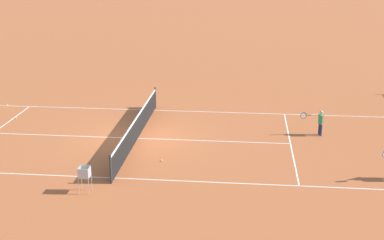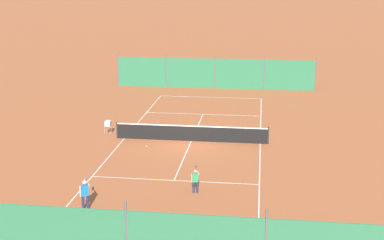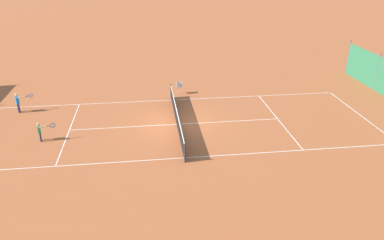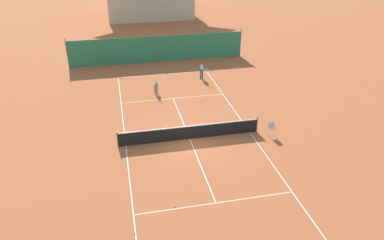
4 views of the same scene
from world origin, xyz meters
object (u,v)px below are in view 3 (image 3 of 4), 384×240
at_px(tennis_net, 177,117).
at_px(ball_hopper, 179,85).
at_px(player_near_baseline, 40,130).
at_px(tennis_ball_alley_right, 152,110).
at_px(tennis_ball_service_box, 287,133).
at_px(player_far_service, 18,101).
at_px(tennis_ball_by_net_left, 325,149).

relative_size(tennis_net, ball_hopper, 10.31).
xyz_separation_m(tennis_net, player_near_baseline, (-1.20, 7.68, 0.15)).
bearing_deg(tennis_ball_alley_right, ball_hopper, -35.81).
relative_size(player_near_baseline, tennis_ball_service_box, 16.78).
height_order(tennis_net, tennis_ball_service_box, tennis_net).
height_order(player_far_service, tennis_ball_by_net_left, player_far_service).
bearing_deg(player_far_service, player_near_baseline, -151.53).
relative_size(player_far_service, tennis_ball_alley_right, 19.77).
relative_size(player_near_baseline, player_far_service, 0.85).
distance_m(player_far_service, tennis_ball_by_net_left, 19.15).
distance_m(tennis_net, tennis_ball_alley_right, 2.83).
bearing_deg(player_near_baseline, tennis_ball_alley_right, -60.10).
bearing_deg(player_near_baseline, ball_hopper, -52.14).
xyz_separation_m(tennis_net, ball_hopper, (5.29, -0.67, 0.16)).
bearing_deg(ball_hopper, tennis_ball_alley_right, 144.19).
height_order(player_near_baseline, tennis_ball_alley_right, player_near_baseline).
bearing_deg(tennis_ball_service_box, player_far_service, 72.06).
xyz_separation_m(tennis_ball_alley_right, ball_hopper, (2.89, -2.08, 0.63)).
bearing_deg(player_far_service, tennis_ball_service_box, -107.94).
bearing_deg(player_far_service, tennis_ball_alley_right, -95.29).
bearing_deg(ball_hopper, player_far_service, 100.99).
xyz_separation_m(tennis_net, tennis_ball_alley_right, (2.41, 1.41, -0.47)).
bearing_deg(tennis_ball_service_box, player_near_baseline, 86.39).
bearing_deg(ball_hopper, tennis_ball_service_box, -142.89).
height_order(player_near_baseline, player_far_service, player_far_service).
height_order(tennis_net, player_near_baseline, player_near_baseline).
distance_m(player_far_service, tennis_ball_service_box, 17.16).
height_order(player_near_baseline, ball_hopper, player_near_baseline).
xyz_separation_m(player_near_baseline, ball_hopper, (6.49, -8.35, 0.01)).
xyz_separation_m(tennis_net, tennis_ball_by_net_left, (-4.14, -7.61, -0.47)).
distance_m(tennis_ball_alley_right, tennis_ball_service_box, 8.87).
bearing_deg(tennis_ball_service_box, tennis_ball_alley_right, 59.66).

